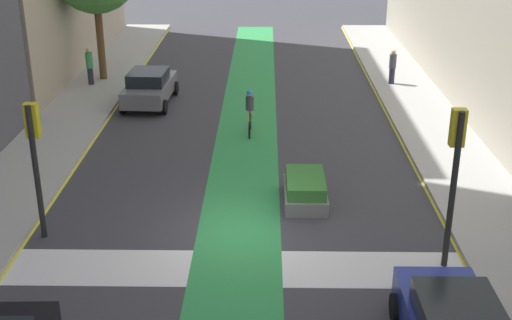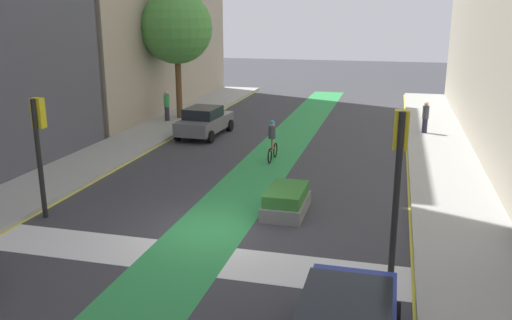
{
  "view_description": "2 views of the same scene",
  "coord_description": "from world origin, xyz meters",
  "px_view_note": "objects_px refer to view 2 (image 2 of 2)",
  "views": [
    {
      "loc": [
        0.72,
        -17.22,
        9.27
      ],
      "look_at": [
        0.42,
        2.62,
        1.16
      ],
      "focal_mm": 47.54,
      "sensor_mm": 36.0,
      "label": 1
    },
    {
      "loc": [
        5.2,
        -14.5,
        6.47
      ],
      "look_at": [
        0.43,
        3.96,
        1.18
      ],
      "focal_mm": 37.76,
      "sensor_mm": 36.0,
      "label": 2
    }
  ],
  "objects_px": {
    "traffic_signal_near_left": "(39,134)",
    "pedestrian_sidewalk_left_a": "(167,105)",
    "car_grey_left_far": "(204,121)",
    "traffic_signal_near_right": "(399,163)",
    "street_tree_near": "(176,28)",
    "pedestrian_sidewalk_right_a": "(425,117)",
    "median_planter": "(286,201)",
    "cyclist_in_lane": "(272,140)"
  },
  "relations": [
    {
      "from": "pedestrian_sidewalk_right_a",
      "to": "cyclist_in_lane",
      "type": "bearing_deg",
      "value": -134.21
    },
    {
      "from": "car_grey_left_far",
      "to": "street_tree_near",
      "type": "height_order",
      "value": "street_tree_near"
    },
    {
      "from": "traffic_signal_near_right",
      "to": "street_tree_near",
      "type": "height_order",
      "value": "street_tree_near"
    },
    {
      "from": "car_grey_left_far",
      "to": "cyclist_in_lane",
      "type": "bearing_deg",
      "value": -40.55
    },
    {
      "from": "traffic_signal_near_right",
      "to": "cyclist_in_lane",
      "type": "relative_size",
      "value": 2.28
    },
    {
      "from": "car_grey_left_far",
      "to": "median_planter",
      "type": "height_order",
      "value": "car_grey_left_far"
    },
    {
      "from": "traffic_signal_near_left",
      "to": "cyclist_in_lane",
      "type": "bearing_deg",
      "value": 56.25
    },
    {
      "from": "cyclist_in_lane",
      "to": "car_grey_left_far",
      "type": "bearing_deg",
      "value": 139.45
    },
    {
      "from": "cyclist_in_lane",
      "to": "street_tree_near",
      "type": "height_order",
      "value": "street_tree_near"
    },
    {
      "from": "traffic_signal_near_left",
      "to": "car_grey_left_far",
      "type": "distance_m",
      "value": 12.55
    },
    {
      "from": "traffic_signal_near_left",
      "to": "pedestrian_sidewalk_right_a",
      "type": "bearing_deg",
      "value": 51.12
    },
    {
      "from": "street_tree_near",
      "to": "pedestrian_sidewalk_right_a",
      "type": "bearing_deg",
      "value": -2.71
    },
    {
      "from": "traffic_signal_near_right",
      "to": "pedestrian_sidewalk_left_a",
      "type": "relative_size",
      "value": 2.34
    },
    {
      "from": "traffic_signal_near_left",
      "to": "pedestrian_sidewalk_left_a",
      "type": "relative_size",
      "value": 2.14
    },
    {
      "from": "traffic_signal_near_right",
      "to": "median_planter",
      "type": "bearing_deg",
      "value": 133.24
    },
    {
      "from": "traffic_signal_near_left",
      "to": "traffic_signal_near_right",
      "type": "bearing_deg",
      "value": -7.33
    },
    {
      "from": "pedestrian_sidewalk_right_a",
      "to": "median_planter",
      "type": "xyz_separation_m",
      "value": [
        -4.92,
        -13.15,
        -0.61
      ]
    },
    {
      "from": "traffic_signal_near_right",
      "to": "traffic_signal_near_left",
      "type": "distance_m",
      "value": 11.04
    },
    {
      "from": "car_grey_left_far",
      "to": "pedestrian_sidewalk_right_a",
      "type": "xyz_separation_m",
      "value": [
        11.42,
        3.05,
        0.21
      ]
    },
    {
      "from": "pedestrian_sidewalk_left_a",
      "to": "street_tree_near",
      "type": "xyz_separation_m",
      "value": [
        0.37,
        1.05,
        4.43
      ]
    },
    {
      "from": "cyclist_in_lane",
      "to": "median_planter",
      "type": "xyz_separation_m",
      "value": [
        1.88,
        -6.16,
        -0.57
      ]
    },
    {
      "from": "pedestrian_sidewalk_right_a",
      "to": "traffic_signal_near_left",
      "type": "bearing_deg",
      "value": -128.88
    },
    {
      "from": "traffic_signal_near_right",
      "to": "traffic_signal_near_left",
      "type": "xyz_separation_m",
      "value": [
        -10.95,
        1.41,
        -0.24
      ]
    },
    {
      "from": "traffic_signal_near_right",
      "to": "car_grey_left_far",
      "type": "distance_m",
      "value": 17.12
    },
    {
      "from": "cyclist_in_lane",
      "to": "median_planter",
      "type": "relative_size",
      "value": 0.81
    },
    {
      "from": "traffic_signal_near_left",
      "to": "pedestrian_sidewalk_right_a",
      "type": "relative_size",
      "value": 2.3
    },
    {
      "from": "street_tree_near",
      "to": "traffic_signal_near_right",
      "type": "bearing_deg",
      "value": -53.61
    },
    {
      "from": "pedestrian_sidewalk_left_a",
      "to": "cyclist_in_lane",
      "type": "bearing_deg",
      "value": -39.83
    },
    {
      "from": "pedestrian_sidewalk_right_a",
      "to": "street_tree_near",
      "type": "height_order",
      "value": "street_tree_near"
    },
    {
      "from": "car_grey_left_far",
      "to": "traffic_signal_near_right",
      "type": "bearing_deg",
      "value": -54.17
    },
    {
      "from": "traffic_signal_near_right",
      "to": "pedestrian_sidewalk_right_a",
      "type": "height_order",
      "value": "traffic_signal_near_right"
    },
    {
      "from": "traffic_signal_near_left",
      "to": "median_planter",
      "type": "height_order",
      "value": "traffic_signal_near_left"
    },
    {
      "from": "pedestrian_sidewalk_right_a",
      "to": "pedestrian_sidewalk_left_a",
      "type": "xyz_separation_m",
      "value": [
        -14.74,
        -0.37,
        0.07
      ]
    },
    {
      "from": "cyclist_in_lane",
      "to": "street_tree_near",
      "type": "xyz_separation_m",
      "value": [
        -7.57,
        7.67,
        4.54
      ]
    },
    {
      "from": "pedestrian_sidewalk_right_a",
      "to": "street_tree_near",
      "type": "bearing_deg",
      "value": 177.29
    },
    {
      "from": "car_grey_left_far",
      "to": "traffic_signal_near_left",
      "type": "bearing_deg",
      "value": -94.66
    },
    {
      "from": "traffic_signal_near_left",
      "to": "cyclist_in_lane",
      "type": "height_order",
      "value": "traffic_signal_near_left"
    },
    {
      "from": "cyclist_in_lane",
      "to": "pedestrian_sidewalk_left_a",
      "type": "xyz_separation_m",
      "value": [
        -7.94,
        6.62,
        0.11
      ]
    },
    {
      "from": "traffic_signal_near_right",
      "to": "traffic_signal_near_left",
      "type": "bearing_deg",
      "value": 172.67
    },
    {
      "from": "pedestrian_sidewalk_left_a",
      "to": "car_grey_left_far",
      "type": "bearing_deg",
      "value": -38.8
    },
    {
      "from": "street_tree_near",
      "to": "pedestrian_sidewalk_left_a",
      "type": "bearing_deg",
      "value": -109.45
    },
    {
      "from": "pedestrian_sidewalk_right_a",
      "to": "car_grey_left_far",
      "type": "bearing_deg",
      "value": -165.07
    }
  ]
}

